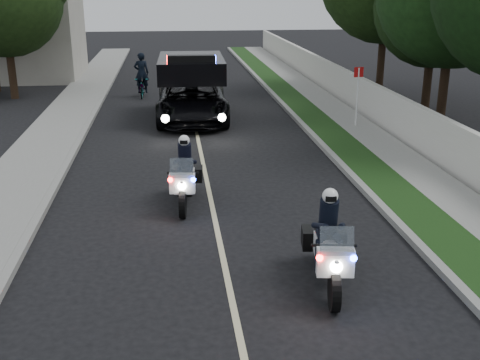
% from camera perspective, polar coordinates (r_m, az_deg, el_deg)
% --- Properties ---
extents(ground, '(120.00, 120.00, 0.00)m').
position_cam_1_polar(ground, '(11.17, -1.17, -9.75)').
color(ground, black).
rests_on(ground, ground).
extents(curb_right, '(0.20, 60.00, 0.15)m').
position_cam_1_polar(curb_right, '(21.08, 7.23, 4.06)').
color(curb_right, gray).
rests_on(curb_right, ground).
extents(grass_verge, '(1.20, 60.00, 0.16)m').
position_cam_1_polar(grass_verge, '(21.26, 9.07, 4.11)').
color(grass_verge, '#193814').
rests_on(grass_verge, ground).
extents(sidewalk_right, '(1.40, 60.00, 0.16)m').
position_cam_1_polar(sidewalk_right, '(21.65, 12.39, 4.17)').
color(sidewalk_right, gray).
rests_on(sidewalk_right, ground).
extents(property_wall, '(0.22, 60.00, 1.50)m').
position_cam_1_polar(property_wall, '(21.85, 15.00, 5.91)').
color(property_wall, beige).
rests_on(property_wall, ground).
extents(curb_left, '(0.20, 60.00, 0.15)m').
position_cam_1_polar(curb_left, '(20.71, -15.41, 3.27)').
color(curb_left, gray).
rests_on(curb_left, ground).
extents(sidewalk_left, '(2.00, 60.00, 0.16)m').
position_cam_1_polar(sidewalk_left, '(20.90, -18.39, 3.13)').
color(sidewalk_left, gray).
rests_on(sidewalk_left, ground).
extents(building_far, '(8.00, 6.00, 7.00)m').
position_cam_1_polar(building_far, '(36.96, -21.77, 14.51)').
color(building_far, '#A8A396').
rests_on(building_far, ground).
extents(lane_marking, '(0.12, 50.00, 0.01)m').
position_cam_1_polar(lane_marking, '(20.51, -3.99, 3.55)').
color(lane_marking, '#BFB78C').
rests_on(lane_marking, ground).
extents(police_moto_left, '(0.93, 2.13, 1.76)m').
position_cam_1_polar(police_moto_left, '(14.91, -5.27, -2.33)').
color(police_moto_left, white).
rests_on(police_moto_left, ground).
extents(police_moto_right, '(1.04, 2.23, 1.82)m').
position_cam_1_polar(police_moto_right, '(11.21, 8.37, -9.87)').
color(police_moto_right, silver).
rests_on(police_moto_right, ground).
extents(police_suv, '(2.92, 6.03, 2.90)m').
position_cam_1_polar(police_suv, '(24.14, -4.59, 5.82)').
color(police_suv, black).
rests_on(police_suv, ground).
extents(bicycle, '(0.65, 1.82, 0.95)m').
position_cam_1_polar(bicycle, '(29.37, -9.36, 7.92)').
color(bicycle, black).
rests_on(bicycle, ground).
extents(cyclist, '(0.72, 0.50, 1.92)m').
position_cam_1_polar(cyclist, '(29.37, -9.36, 7.92)').
color(cyclist, black).
rests_on(cyclist, ground).
extents(sign_post, '(0.43, 0.43, 2.42)m').
position_cam_1_polar(sign_post, '(22.89, 11.04, 4.83)').
color(sign_post, red).
rests_on(sign_post, ground).
extents(tree_right_b, '(7.56, 7.56, 9.67)m').
position_cam_1_polar(tree_right_b, '(25.23, 18.71, 5.45)').
color(tree_right_b, '#1A3C14').
rests_on(tree_right_b, ground).
extents(tree_right_c, '(6.38, 6.38, 8.37)m').
position_cam_1_polar(tree_right_c, '(27.30, 17.37, 6.52)').
color(tree_right_c, black).
rests_on(tree_right_c, ground).
extents(tree_right_d, '(8.14, 8.14, 10.99)m').
position_cam_1_polar(tree_right_d, '(31.20, 13.24, 8.29)').
color(tree_right_d, '#203D14').
rests_on(tree_right_d, ground).
extents(tree_left_near, '(6.19, 6.19, 9.03)m').
position_cam_1_polar(tree_left_near, '(30.55, -20.86, 7.36)').
color(tree_left_near, '#1C3612').
rests_on(tree_left_near, ground).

